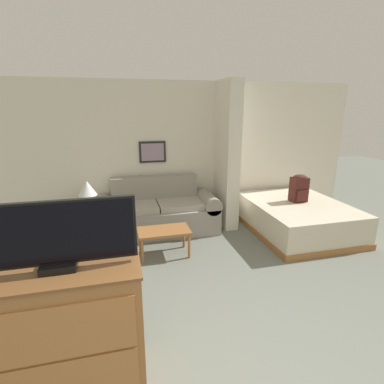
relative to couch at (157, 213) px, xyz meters
The scene contains 10 objects.
wall_back 1.08m from the couch, 68.72° to the left, with size 7.56×0.16×2.60m.
wall_partition_pillar 1.61m from the couch, ahead, with size 0.24×0.72×2.60m.
couch is the anchor object (origin of this frame).
coffee_table 0.91m from the couch, 91.96° to the right, with size 0.76×0.44×0.41m.
side_table 1.14m from the couch, behind, with size 0.37×0.37×0.53m.
table_lamp 1.24m from the couch, behind, with size 0.31×0.31×0.46m.
tv_dresser 3.13m from the couch, 110.18° to the right, with size 1.12×0.51×1.05m.
tv 3.26m from the couch, 110.18° to the right, with size 1.09×0.16×0.51m.
bed 2.46m from the couch, 13.74° to the right, with size 1.57×1.94×0.53m.
backpack 2.53m from the couch, 11.95° to the right, with size 0.28×0.23×0.48m.
Camera 1 is at (-0.82, -1.26, 2.15)m, focal length 28.00 mm.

